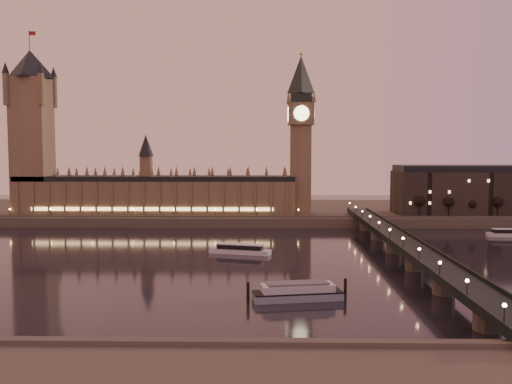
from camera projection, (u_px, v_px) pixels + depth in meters
ground at (193, 260)px, 250.47m from camera, size 700.00×700.00×0.00m
far_embankment at (264, 212)px, 414.14m from camera, size 560.00×130.00×6.00m
palace_of_westminster at (155, 191)px, 370.21m from camera, size 180.00×26.62×52.00m
victoria_tower at (32, 122)px, 368.41m from camera, size 31.68×31.68×118.00m
big_ben at (301, 125)px, 365.14m from camera, size 17.68×17.68×104.00m
westminster_bridge at (403, 248)px, 248.25m from camera, size 13.20×260.00×15.30m
bare_tree_0 at (421, 203)px, 355.48m from camera, size 5.80×5.80×11.80m
bare_tree_1 at (447, 203)px, 355.16m from camera, size 5.80×5.80×11.80m
bare_tree_2 at (473, 203)px, 354.85m from camera, size 5.80×5.80×11.80m
bare_tree_3 at (499, 203)px, 354.54m from camera, size 5.80×5.80×11.80m
cruise_boat_a at (240, 249)px, 265.73m from camera, size 29.42×13.27×4.60m
cruise_boat_b at (509, 233)px, 317.61m from camera, size 23.91×7.31×4.36m
moored_barge at (297, 292)px, 184.68m from camera, size 33.00×13.19×6.14m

